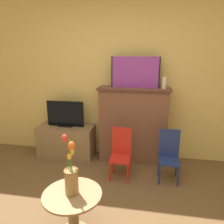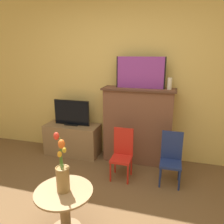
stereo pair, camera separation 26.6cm
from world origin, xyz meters
name	(u,v)px [view 1 (the left image)]	position (x,y,z in m)	size (l,w,h in m)	color
wall_back	(119,74)	(0.00, 2.13, 1.35)	(8.00, 0.06, 2.70)	#E0BC66
fireplace_mantel	(133,124)	(0.26, 1.94, 0.60)	(1.09, 0.37, 1.17)	brown
painting	(135,72)	(0.27, 1.94, 1.40)	(0.72, 0.03, 0.46)	black
mantel_candle	(164,83)	(0.69, 1.94, 1.26)	(0.06, 0.06, 0.17)	silver
tv_stand	(67,141)	(-0.84, 1.88, 0.26)	(0.91, 0.41, 0.52)	olive
tv_monitor	(65,114)	(-0.84, 1.88, 0.72)	(0.61, 0.12, 0.42)	black
chair_red	(121,151)	(0.14, 1.40, 0.37)	(0.27, 0.27, 0.69)	red
chair_blue	(169,154)	(0.79, 1.45, 0.37)	(0.27, 0.27, 0.69)	navy
side_table	(73,208)	(-0.16, 0.29, 0.30)	(0.54, 0.54, 0.45)	#99754C
vase_tulips	(71,176)	(-0.16, 0.29, 0.63)	(0.14, 0.17, 0.56)	olive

